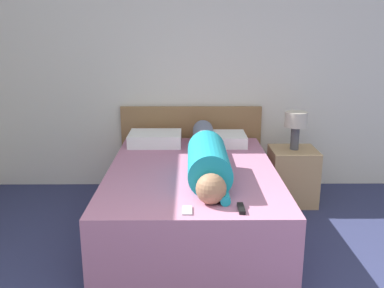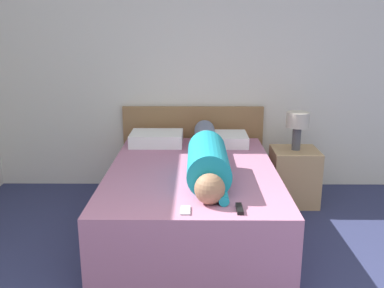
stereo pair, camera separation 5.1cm
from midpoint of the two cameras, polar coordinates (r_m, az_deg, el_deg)
name	(u,v)px [view 1 (the left image)]	position (r m, az deg, el deg)	size (l,w,h in m)	color
wall_back	(208,68)	(4.60, 1.81, 10.13)	(5.86, 0.06, 2.60)	silver
bed	(192,200)	(3.69, -0.41, -7.42)	(1.39, 2.02, 0.57)	#B2708E
headboard	(191,147)	(4.68, -0.43, -0.39)	(1.51, 0.04, 0.89)	olive
nightstand	(292,176)	(4.40, 12.92, -4.16)	(0.45, 0.43, 0.55)	tan
table_lamp	(296,123)	(4.25, 13.35, 2.77)	(0.22, 0.22, 0.37)	#4C4C51
person_lying	(207,156)	(3.47, 1.61, -1.55)	(0.31, 1.80, 0.31)	#936B4C
pillow_near_headboard	(155,139)	(4.31, -5.26, 0.71)	(0.52, 0.39, 0.12)	white
pillow_second	(221,139)	(4.31, 3.54, 0.65)	(0.49, 0.39, 0.11)	white
tv_remote	(241,208)	(2.80, 6.04, -8.53)	(0.04, 0.15, 0.02)	black
cell_phone	(187,210)	(2.77, -1.18, -8.84)	(0.06, 0.13, 0.01)	#B2B7BC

